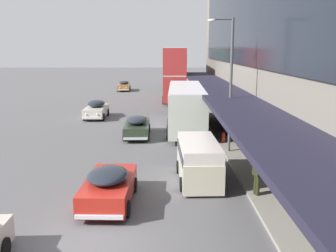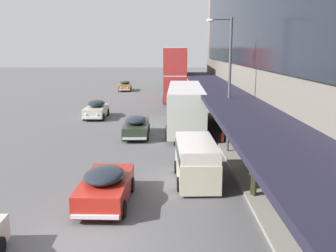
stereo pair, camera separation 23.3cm
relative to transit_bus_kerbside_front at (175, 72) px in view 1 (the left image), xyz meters
The scene contains 12 objects.
ground 35.36m from the transit_bus_kerbside_front, 96.03° to the right, with size 240.00×240.00×0.00m, color #5A585A.
transit_bus_kerbside_front is the anchor object (origin of this frame).
transit_bus_kerbside_rear 16.75m from the transit_bus_kerbside_front, 88.82° to the left, with size 2.86×10.73×6.47m.
transit_bus_kerbside_far 17.46m from the transit_bus_kerbside_front, 88.70° to the right, with size 3.05×10.69×3.38m.
sedan_far_back 31.97m from the transit_bus_kerbside_front, 96.25° to the right, with size 2.04×4.34×1.52m.
sedan_trailing_mid 14.59m from the transit_bus_kerbside_front, 121.57° to the right, with size 1.90×4.28×1.64m.
sedan_lead_near 13.40m from the transit_bus_kerbside_front, 124.76° to the left, with size 2.06×4.50×1.51m.
sedan_trailing_near 20.15m from the transit_bus_kerbside_front, 99.30° to the right, with size 1.89×4.72×1.53m.
vw_van 29.05m from the transit_bus_kerbside_front, 89.29° to the right, with size 1.99×4.59×1.96m.
pedestrian_at_kerb 31.32m from the transit_bus_kerbside_front, 85.18° to the right, with size 0.37×0.58×1.86m.
street_lamp 24.33m from the transit_bus_kerbside_front, 84.18° to the right, with size 1.50×0.28×7.76m.
fire_hydrant 22.42m from the transit_bus_kerbside_front, 83.24° to the right, with size 0.20×0.40×0.70m.
Camera 1 is at (2.51, -10.94, 6.14)m, focal length 40.00 mm.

